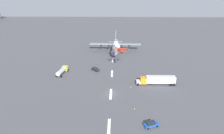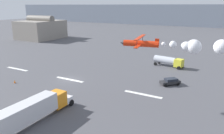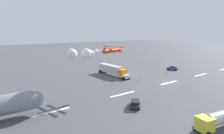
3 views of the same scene
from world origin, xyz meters
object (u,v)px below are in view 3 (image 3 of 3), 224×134
object	(u,v)px
fuel_tanker_truck	(217,119)
traffic_cone_far	(139,79)
semi_truck_orange	(113,70)
traffic_cone_near	(167,73)
airport_staff_sedan	(135,103)
followme_car_yellow	(173,68)
stunt_biplane_red	(90,53)

from	to	relation	value
fuel_tanker_truck	traffic_cone_far	size ratio (longest dim) A/B	11.94
semi_truck_orange	traffic_cone_near	xyz separation A→B (m)	(-17.88, 10.89, -1.77)
semi_truck_orange	airport_staff_sedan	world-z (taller)	semi_truck_orange
followme_car_yellow	traffic_cone_near	size ratio (longest dim) A/B	6.15
fuel_tanker_truck	traffic_cone_far	bearing A→B (deg)	-111.62
followme_car_yellow	traffic_cone_far	world-z (taller)	followme_car_yellow
stunt_biplane_red	traffic_cone_near	distance (m)	38.68
fuel_tanker_truck	traffic_cone_near	size ratio (longest dim) A/B	11.94
semi_truck_orange	airport_staff_sedan	size ratio (longest dim) A/B	3.55
traffic_cone_far	stunt_biplane_red	bearing A→B (deg)	13.57
stunt_biplane_red	airport_staff_sedan	xyz separation A→B (m)	(-4.80, 10.84, -10.30)
semi_truck_orange	traffic_cone_far	bearing A→B (deg)	103.48
fuel_tanker_truck	traffic_cone_near	xyz separation A→B (m)	(-27.53, -31.42, -1.36)
followme_car_yellow	traffic_cone_near	distance (m)	9.58
airport_staff_sedan	fuel_tanker_truck	bearing A→B (deg)	106.33
fuel_tanker_truck	traffic_cone_far	world-z (taller)	fuel_tanker_truck
followme_car_yellow	traffic_cone_far	size ratio (longest dim) A/B	6.15
semi_truck_orange	fuel_tanker_truck	distance (m)	43.39
semi_truck_orange	airport_staff_sedan	bearing A→B (deg)	62.68
semi_truck_orange	fuel_tanker_truck	world-z (taller)	semi_truck_orange
semi_truck_orange	traffic_cone_far	xyz separation A→B (m)	(-2.68, 11.19, -1.77)
semi_truck_orange	traffic_cone_far	distance (m)	11.64
airport_staff_sedan	semi_truck_orange	bearing A→B (deg)	-117.32
followme_car_yellow	traffic_cone_near	xyz separation A→B (m)	(8.68, 4.02, -0.44)
traffic_cone_near	followme_car_yellow	bearing A→B (deg)	-155.14
semi_truck_orange	fuel_tanker_truck	xyz separation A→B (m)	(9.65, 42.30, -0.40)
followme_car_yellow	airport_staff_sedan	distance (m)	45.45
fuel_tanker_truck	followme_car_yellow	world-z (taller)	fuel_tanker_truck
followme_car_yellow	traffic_cone_near	bearing A→B (deg)	24.86
followme_car_yellow	airport_staff_sedan	world-z (taller)	same
semi_truck_orange	followme_car_yellow	xyz separation A→B (m)	(-26.57, 6.86, -1.33)
stunt_biplane_red	followme_car_yellow	world-z (taller)	stunt_biplane_red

